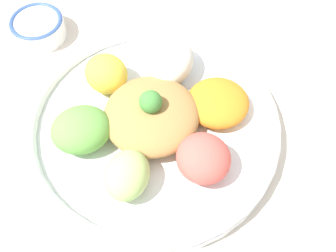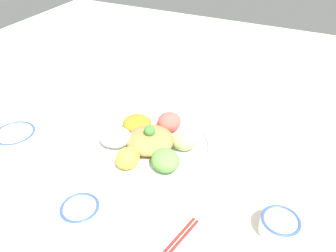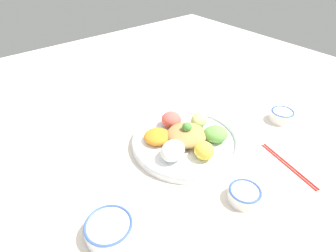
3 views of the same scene
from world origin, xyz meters
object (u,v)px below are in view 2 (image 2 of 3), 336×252
(salad_platter, at_px, (150,145))
(serving_spoon_main, at_px, (106,81))
(sauce_bowl_dark, at_px, (81,211))
(sauce_bowl_red, at_px, (16,137))
(rice_bowl_blue, at_px, (279,225))

(salad_platter, distance_m, serving_spoon_main, 0.47)
(salad_platter, relative_size, sauce_bowl_dark, 4.12)
(sauce_bowl_red, xyz_separation_m, sauce_bowl_dark, (0.34, -0.14, -0.00))
(sauce_bowl_red, relative_size, sauce_bowl_dark, 1.31)
(sauce_bowl_red, height_order, serving_spoon_main, sauce_bowl_red)
(salad_platter, xyz_separation_m, sauce_bowl_red, (-0.38, -0.14, -0.00))
(serving_spoon_main, bearing_deg, salad_platter, -172.19)
(sauce_bowl_dark, xyz_separation_m, serving_spoon_main, (-0.32, 0.58, -0.02))
(sauce_bowl_red, height_order, rice_bowl_blue, rice_bowl_blue)
(salad_platter, bearing_deg, sauce_bowl_red, -159.95)
(salad_platter, height_order, rice_bowl_blue, salad_platter)
(salad_platter, height_order, serving_spoon_main, salad_platter)
(sauce_bowl_red, bearing_deg, sauce_bowl_dark, -22.04)
(salad_platter, relative_size, sauce_bowl_red, 3.14)
(sauce_bowl_dark, relative_size, serving_spoon_main, 0.87)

